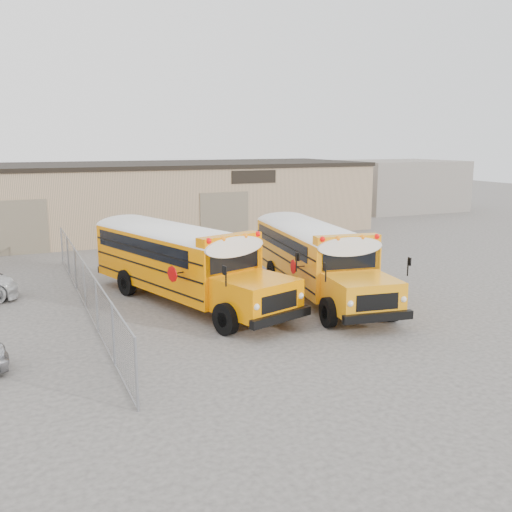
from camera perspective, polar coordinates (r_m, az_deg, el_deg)
name	(u,v)px	position (r m, az deg, el deg)	size (l,w,h in m)	color
ground	(266,311)	(20.95, 1.04, -5.52)	(120.00, 120.00, 0.00)	#4A4744
warehouse	(143,198)	(39.29, -11.26, 5.75)	(30.20, 10.20, 4.67)	tan
chainlink_fence	(85,285)	(21.96, -16.74, -2.78)	(0.07, 18.07, 1.81)	gray
distant_building_right	(397,185)	(53.34, 13.93, 6.88)	(10.00, 8.00, 4.40)	gray
school_bus_left	(105,237)	(27.38, -14.83, 1.87)	(5.50, 10.57, 3.02)	#FF8800
school_bus_right	(272,231)	(28.65, 1.58, 2.54)	(3.79, 10.18, 2.91)	#FF9C11
tarp_bundle	(280,296)	(20.28, 2.45, -4.03)	(1.03, 1.01, 1.38)	black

